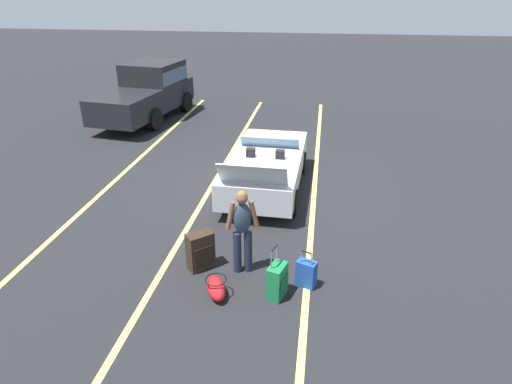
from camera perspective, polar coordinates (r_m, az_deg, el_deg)
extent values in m
plane|color=black|center=(11.32, 1.36, 0.51)|extent=(80.00, 80.00, 0.00)
cube|color=#EAE066|center=(11.25, 7.71, 0.08)|extent=(18.00, 0.12, 0.01)
cube|color=#EAE066|center=(11.58, -5.75, 0.98)|extent=(18.00, 0.12, 0.01)
cube|color=#EAE066|center=(12.50, -17.84, 1.73)|extent=(18.00, 0.12, 0.01)
cube|color=silver|center=(11.07, 1.39, 3.41)|extent=(4.14, 1.86, 0.64)
cube|color=silver|center=(12.44, 2.42, 5.41)|extent=(1.35, 1.70, 0.38)
cube|color=slate|center=(11.38, 1.82, 6.57)|extent=(0.22, 1.55, 0.31)
cube|color=black|center=(10.79, -0.71, 5.25)|extent=(0.17, 0.22, 0.22)
cube|color=black|center=(10.68, 3.21, 4.99)|extent=(0.17, 0.22, 0.22)
cube|color=silver|center=(9.07, -0.49, 2.30)|extent=(0.41, 1.50, 0.55)
cylinder|color=black|center=(12.49, -1.40, 4.49)|extent=(0.61, 0.23, 0.60)
cylinder|color=black|center=(12.28, 6.04, 3.98)|extent=(0.61, 0.23, 0.60)
cylinder|color=black|center=(10.22, -4.23, -0.63)|extent=(0.61, 0.23, 0.60)
cylinder|color=black|center=(9.97, 4.83, -1.36)|extent=(0.61, 0.23, 0.60)
cube|color=#2D2319|center=(8.14, -7.36, -7.72)|extent=(0.53, 0.54, 0.74)
cube|color=black|center=(8.06, -6.86, -8.55)|extent=(0.27, 0.30, 0.41)
sphere|color=black|center=(8.48, -6.53, -9.03)|extent=(0.04, 0.04, 0.04)
sphere|color=black|center=(8.36, -8.60, -9.71)|extent=(0.04, 0.04, 0.04)
cube|color=#19723F|center=(7.45, 2.80, -11.69)|extent=(0.45, 0.35, 0.62)
cube|color=#13562F|center=(7.44, 3.73, -12.24)|extent=(0.31, 0.11, 0.34)
cylinder|color=gray|center=(7.27, 2.75, -8.10)|extent=(0.03, 0.03, 0.33)
cylinder|color=gray|center=(7.10, 2.03, -8.99)|extent=(0.03, 0.03, 0.33)
cylinder|color=black|center=(7.09, 2.42, -7.43)|extent=(0.22, 0.09, 0.03)
sphere|color=black|center=(7.75, 2.56, -12.65)|extent=(0.04, 0.04, 0.04)
sphere|color=black|center=(7.55, 1.67, -13.84)|extent=(0.04, 0.04, 0.04)
cube|color=#1E479E|center=(7.75, 6.66, -10.68)|extent=(0.31, 0.39, 0.50)
cube|color=navy|center=(7.86, 6.98, -10.48)|extent=(0.12, 0.26, 0.28)
cylinder|color=gray|center=(7.53, 5.98, -8.45)|extent=(0.03, 0.03, 0.23)
cylinder|color=gray|center=(7.47, 7.29, -8.84)|extent=(0.03, 0.03, 0.23)
cylinder|color=black|center=(7.44, 6.68, -7.90)|extent=(0.09, 0.18, 0.03)
sphere|color=black|center=(7.87, 5.54, -12.06)|extent=(0.04, 0.04, 0.04)
sphere|color=black|center=(7.80, 7.16, -12.57)|extent=(0.04, 0.04, 0.04)
ellipsoid|color=red|center=(7.58, -5.29, -12.54)|extent=(0.71, 0.53, 0.30)
torus|color=black|center=(7.47, -5.34, -11.45)|extent=(0.49, 0.49, 0.02)
cylinder|color=#1E2338|center=(7.97, -2.48, -7.96)|extent=(0.18, 0.18, 0.82)
cylinder|color=#1E2338|center=(7.99, -1.04, -7.87)|extent=(0.18, 0.18, 0.82)
ellipsoid|color=#2D384C|center=(7.61, -1.83, -3.47)|extent=(0.30, 0.37, 0.60)
sphere|color=brown|center=(7.42, -1.87, -0.81)|extent=(0.21, 0.21, 0.21)
sphere|color=olive|center=(7.40, -1.88, -0.48)|extent=(0.18, 0.18, 0.18)
cylinder|color=brown|center=(7.56, -3.39, -3.11)|extent=(0.14, 0.21, 0.53)
cylinder|color=brown|center=(7.59, -0.29, -2.95)|extent=(0.14, 0.21, 0.53)
cube|color=black|center=(19.10, -11.63, 13.25)|extent=(1.35, 2.03, 0.90)
cube|color=black|center=(18.12, -13.30, 13.73)|extent=(2.34, 2.17, 1.70)
cube|color=slate|center=(18.05, -13.43, 14.91)|extent=(2.30, 2.18, 0.51)
cube|color=black|center=(16.38, -16.90, 10.63)|extent=(2.64, 2.21, 0.90)
cylinder|color=black|center=(19.45, -14.22, 11.85)|extent=(0.83, 0.39, 0.80)
cylinder|color=black|center=(18.61, -9.31, 11.68)|extent=(0.83, 0.39, 0.80)
cylinder|color=black|center=(17.28, -18.63, 9.59)|extent=(0.83, 0.39, 0.80)
cylinder|color=black|center=(16.33, -13.32, 9.35)|extent=(0.83, 0.39, 0.80)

